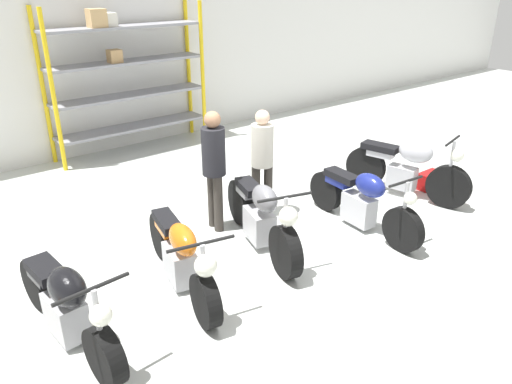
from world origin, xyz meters
TOP-DOWN VIEW (x-y plane):
  - ground_plane at (0.00, 0.00)m, footprint 30.00×30.00m
  - back_wall at (0.00, 5.23)m, footprint 30.00×0.08m
  - shelving_rack at (0.36, 4.85)m, footprint 3.13×0.63m
  - motorcycle_black at (-2.68, -0.04)m, footprint 0.67×2.08m
  - motorcycle_orange at (-1.35, 0.06)m, footprint 0.79×2.09m
  - motorcycle_grey at (-0.07, 0.20)m, footprint 0.91×2.11m
  - motorcycle_blue at (1.36, -0.26)m, footprint 0.59×2.09m
  - motorcycle_silver at (2.76, 0.03)m, footprint 0.73×2.03m
  - person_browsing at (0.56, 0.96)m, footprint 0.45×0.45m
  - person_near_rack at (-0.23, 1.01)m, footprint 0.36×0.36m
  - toolbox at (3.35, -0.07)m, footprint 0.44×0.26m

SIDE VIEW (x-z plane):
  - ground_plane at x=0.00m, z-range 0.00..0.00m
  - toolbox at x=3.35m, z-range 0.00..0.28m
  - motorcycle_orange at x=-1.35m, z-range -0.06..0.88m
  - motorcycle_black at x=-2.68m, z-range -0.07..0.90m
  - motorcycle_blue at x=1.36m, z-range -0.07..0.91m
  - motorcycle_grey at x=-0.07m, z-range -0.07..0.95m
  - motorcycle_silver at x=2.76m, z-range -0.04..1.04m
  - person_browsing at x=0.56m, z-range 0.13..1.72m
  - person_near_rack at x=-0.23m, z-range 0.15..1.84m
  - shelving_rack at x=0.36m, z-range 0.14..2.96m
  - back_wall at x=0.00m, z-range 0.00..3.60m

